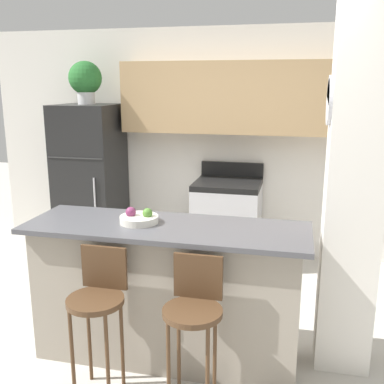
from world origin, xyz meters
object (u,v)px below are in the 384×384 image
at_px(bar_stool_left, 98,301).
at_px(potted_plant_on_fridge, 85,80).
at_px(refrigerator, 91,180).
at_px(fruit_bowl, 139,218).
at_px(stove_range, 227,221).
at_px(bar_stool_right, 194,312).

distance_m(bar_stool_left, potted_plant_on_fridge, 2.93).
distance_m(refrigerator, fruit_bowl, 2.25).
distance_m(stove_range, bar_stool_right, 2.37).
bearing_deg(bar_stool_right, stove_range, 94.08).
relative_size(bar_stool_right, fruit_bowl, 3.53).
distance_m(stove_range, bar_stool_left, 2.41).
bearing_deg(bar_stool_right, bar_stool_left, 180.00).
xyz_separation_m(refrigerator, fruit_bowl, (1.26, -1.85, 0.17)).
height_order(refrigerator, potted_plant_on_fridge, potted_plant_on_fridge).
height_order(stove_range, fruit_bowl, fruit_bowl).
bearing_deg(stove_range, bar_stool_right, -85.92).
relative_size(refrigerator, bar_stool_left, 1.81).
bearing_deg(bar_stool_left, bar_stool_right, 0.00).
xyz_separation_m(stove_range, fruit_bowl, (-0.33, -1.88, 0.57)).
bearing_deg(bar_stool_left, stove_range, 79.38).
xyz_separation_m(refrigerator, potted_plant_on_fridge, (-0.00, 0.00, 1.12)).
height_order(stove_range, bar_stool_left, stove_range).
bearing_deg(stove_range, bar_stool_left, -100.62).
distance_m(refrigerator, potted_plant_on_fridge, 1.12).
bearing_deg(bar_stool_right, refrigerator, 127.18).
bearing_deg(bar_stool_right, fruit_bowl, 136.59).
bearing_deg(refrigerator, fruit_bowl, -55.71).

